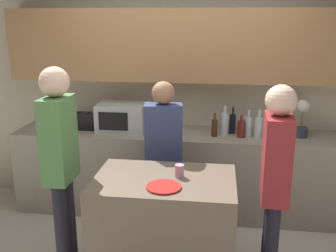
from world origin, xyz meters
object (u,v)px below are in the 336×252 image
at_px(bottle_0, 214,127).
at_px(plate_on_island, 164,187).
at_px(bottle_2, 232,123).
at_px(bottle_5, 259,127).
at_px(potted_plant, 302,118).
at_px(person_right, 275,176).
at_px(cup_0, 179,171).
at_px(microwave, 122,117).
at_px(bottle_1, 224,124).
at_px(person_left, 60,156).
at_px(toaster, 84,121).
at_px(bottle_3, 241,129).
at_px(bottle_4, 248,126).
at_px(person_center, 163,150).

relative_size(bottle_0, plate_on_island, 0.96).
distance_m(bottle_0, bottle_2, 0.24).
bearing_deg(bottle_5, potted_plant, 11.46).
bearing_deg(person_right, bottle_5, 3.19).
relative_size(potted_plant, cup_0, 3.95).
xyz_separation_m(microwave, bottle_1, (1.11, -0.03, -0.03)).
xyz_separation_m(bottle_5, cup_0, (-0.70, -1.14, -0.06)).
bearing_deg(bottle_1, bottle_5, -9.51).
bearing_deg(potted_plant, person_left, -148.66).
height_order(microwave, person_right, person_right).
distance_m(toaster, cup_0, 1.71).
xyz_separation_m(bottle_3, person_right, (0.19, -1.21, -0.01)).
bearing_deg(bottle_4, bottle_5, -21.60).
relative_size(potted_plant, bottle_3, 1.68).
bearing_deg(plate_on_island, potted_plant, 49.55).
bearing_deg(person_left, plate_on_island, 78.47).
distance_m(toaster, bottle_3, 1.71).
distance_m(bottle_2, person_center, 0.95).
xyz_separation_m(microwave, person_center, (0.55, -0.65, -0.14)).
bearing_deg(toaster, bottle_1, -1.14).
distance_m(bottle_1, bottle_2, 0.11).
height_order(bottle_5, person_center, person_center).
height_order(microwave, plate_on_island, microwave).
distance_m(potted_plant, bottle_5, 0.46).
height_order(toaster, person_left, person_left).
distance_m(bottle_3, person_left, 1.88).
distance_m(bottle_4, person_right, 1.27).
height_order(cup_0, person_right, person_right).
bearing_deg(microwave, bottle_4, -1.97).
xyz_separation_m(bottle_4, bottle_5, (0.10, -0.04, 0.00)).
xyz_separation_m(plate_on_island, cup_0, (0.09, 0.22, 0.04)).
bearing_deg(plate_on_island, cup_0, 66.84).
bearing_deg(potted_plant, toaster, 180.00).
relative_size(bottle_0, person_center, 0.16).
bearing_deg(toaster, bottle_2, 1.49).
xyz_separation_m(potted_plant, bottle_4, (-0.54, -0.05, -0.09)).
xyz_separation_m(bottle_2, person_left, (-1.38, -1.31, 0.04)).
height_order(bottle_1, person_center, person_center).
bearing_deg(microwave, bottle_1, -1.51).
bearing_deg(toaster, bottle_0, -3.95).
relative_size(bottle_3, bottle_5, 0.80).
relative_size(person_left, person_right, 1.06).
xyz_separation_m(potted_plant, person_left, (-2.08, -1.27, -0.05)).
height_order(bottle_3, person_right, person_right).
height_order(cup_0, person_left, person_left).
xyz_separation_m(plate_on_island, person_center, (-0.12, 0.80, 0.00)).
height_order(bottle_0, cup_0, bottle_0).
bearing_deg(bottle_1, person_left, -136.34).
distance_m(toaster, person_center, 1.18).
height_order(potted_plant, bottle_1, potted_plant).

